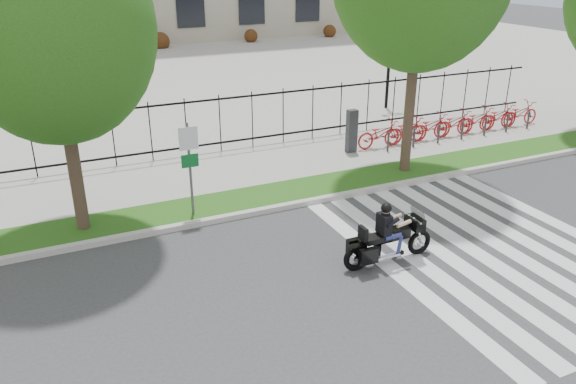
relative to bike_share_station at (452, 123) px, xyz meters
name	(u,v)px	position (x,y,z in m)	size (l,w,h in m)	color
ground	(308,295)	(-9.73, -7.20, -0.64)	(120.00, 120.00, 0.00)	#38383B
curb	(240,215)	(-9.73, -3.10, -0.56)	(60.00, 0.20, 0.15)	#B7B5AC
grass_verge	(229,203)	(-9.73, -2.25, -0.56)	(60.00, 1.50, 0.15)	#1F5615
sidewalk	(203,174)	(-9.73, 0.25, -0.56)	(60.00, 3.50, 0.15)	#99958F
plaza	(115,75)	(-9.73, 17.80, -0.59)	(80.00, 34.00, 0.10)	#99958F
crosswalk_stripes	(486,248)	(-4.90, -7.20, -0.63)	(5.70, 8.00, 0.01)	silver
iron_fence	(186,127)	(-9.73, 2.00, 0.51)	(30.00, 0.06, 2.00)	black
lamp_post_right	(391,37)	(0.27, 4.80, 2.57)	(1.06, 0.70, 4.25)	black
street_tree_1	(52,29)	(-13.62, -2.25, 4.39)	(4.54, 4.54, 7.50)	#392A1F
bike_share_station	(452,123)	(0.00, 0.00, 0.00)	(8.90, 0.86, 1.50)	#2D2D33
sign_pole_regulatory	(189,157)	(-10.86, -2.62, 1.10)	(0.50, 0.09, 2.50)	#59595B
motorcycle_rider	(389,238)	(-7.45, -6.73, -0.04)	(2.35, 0.68, 1.81)	black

